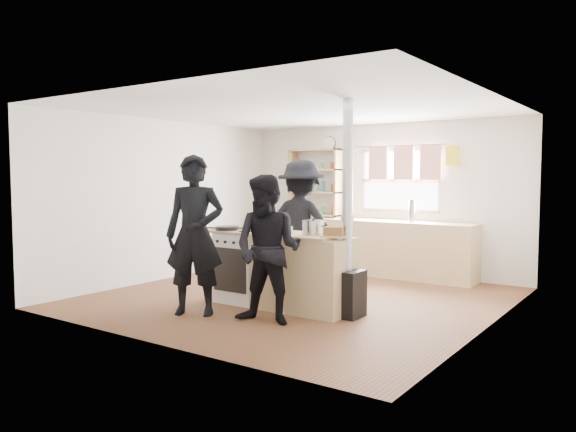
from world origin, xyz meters
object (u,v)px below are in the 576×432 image
(skillet_greens, at_px, (227,228))
(stockpot_counter, at_px, (313,228))
(cooking_island, at_px, (283,270))
(person_near_left, at_px, (195,235))
(flue_heater, at_px, (347,261))
(person_near_right, at_px, (268,250))
(person_far, at_px, (302,226))
(stockpot_stove, at_px, (267,223))
(thermos, at_px, (412,212))
(bread_board, at_px, (334,233))
(roast_tray, at_px, (275,229))

(skillet_greens, height_order, stockpot_counter, stockpot_counter)
(cooking_island, distance_m, person_near_left, 1.18)
(cooking_island, distance_m, skillet_greens, 0.93)
(skillet_greens, distance_m, stockpot_counter, 1.24)
(cooking_island, bearing_deg, flue_heater, 3.37)
(flue_heater, height_order, person_near_left, flue_heater)
(cooking_island, xyz_separation_m, person_near_right, (0.32, -0.72, 0.36))
(stockpot_counter, bearing_deg, flue_heater, 8.63)
(flue_heater, relative_size, person_far, 1.35)
(stockpot_stove, height_order, flue_heater, flue_heater)
(thermos, bearing_deg, skillet_greens, -114.17)
(stockpot_stove, distance_m, stockpot_counter, 0.90)
(thermos, bearing_deg, bread_board, -85.02)
(thermos, xyz_separation_m, cooking_island, (-0.54, -2.77, -0.60))
(thermos, distance_m, stockpot_stove, 2.72)
(bread_board, xyz_separation_m, flue_heater, (0.09, 0.15, -0.34))
(person_near_left, xyz_separation_m, person_near_right, (0.95, 0.16, -0.12))
(person_near_left, distance_m, person_near_right, 0.97)
(thermos, xyz_separation_m, flue_heater, (0.34, -2.72, -0.42))
(cooking_island, bearing_deg, bread_board, -7.10)
(roast_tray, xyz_separation_m, stockpot_stove, (-0.29, 0.21, 0.04))
(stockpot_stove, relative_size, bread_board, 0.72)
(cooking_island, xyz_separation_m, stockpot_stove, (-0.41, 0.22, 0.55))
(flue_heater, bearing_deg, person_near_left, -148.54)
(skillet_greens, height_order, flue_heater, flue_heater)
(person_far, bearing_deg, stockpot_stove, 74.95)
(flue_heater, bearing_deg, bread_board, -121.58)
(thermos, height_order, flue_heater, flue_heater)
(thermos, bearing_deg, stockpot_counter, -91.65)
(roast_tray, bearing_deg, thermos, 76.60)
(flue_heater, xyz_separation_m, person_far, (-1.20, 0.87, 0.28))
(person_near_left, bearing_deg, roast_tray, 29.88)
(stockpot_stove, distance_m, flue_heater, 1.35)
(stockpot_counter, distance_m, person_near_right, 0.75)
(skillet_greens, height_order, person_near_left, person_near_left)
(thermos, height_order, stockpot_counter, thermos)
(person_near_right, bearing_deg, bread_board, 41.86)
(stockpot_counter, relative_size, person_far, 0.14)
(stockpot_stove, height_order, person_far, person_far)
(roast_tray, bearing_deg, cooking_island, -3.77)
(skillet_greens, relative_size, stockpot_counter, 1.47)
(person_near_left, bearing_deg, flue_heater, 1.55)
(skillet_greens, bearing_deg, person_near_left, -79.22)
(bread_board, distance_m, person_near_right, 0.79)
(cooking_island, height_order, stockpot_counter, stockpot_counter)
(cooking_island, distance_m, roast_tray, 0.52)
(thermos, relative_size, cooking_island, 0.17)
(person_near_right, xyz_separation_m, person_far, (-0.64, 1.64, 0.10))
(thermos, distance_m, person_near_right, 3.50)
(cooking_island, xyz_separation_m, flue_heater, (0.88, 0.05, 0.18))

